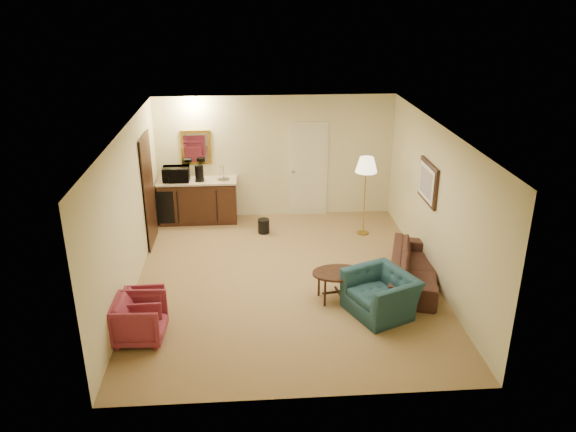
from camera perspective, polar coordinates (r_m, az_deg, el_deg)
name	(u,v)px	position (r m, az deg, el deg)	size (l,w,h in m)	color
ground	(285,279)	(9.64, -0.28, -6.45)	(6.00, 6.00, 0.00)	#98814D
room_walls	(276,170)	(9.67, -1.19, 4.71)	(5.02, 6.01, 2.61)	beige
wetbar_cabinet	(198,201)	(11.96, -9.10, 1.54)	(1.64, 0.58, 0.92)	#321B10
sofa	(415,262)	(9.61, 12.76, -4.58)	(1.95, 0.57, 0.76)	black
teal_armchair	(381,287)	(8.63, 9.43, -7.18)	(0.99, 0.64, 0.86)	#1E424C
rose_chair_near	(144,308)	(8.53, -14.43, -9.00)	(0.58, 0.55, 0.60)	#902F41
rose_chair_far	(140,318)	(8.22, -14.85, -9.94)	(0.68, 0.64, 0.70)	#902F41
coffee_table	(338,285)	(9.00, 5.13, -7.03)	(0.84, 0.57, 0.48)	#321D10
floor_lamp	(365,196)	(11.18, 7.80, 2.00)	(0.43, 0.43, 1.61)	#AE903A
waste_bin	(264,226)	(11.36, -2.48, -1.03)	(0.23, 0.23, 0.29)	black
microwave	(176,173)	(11.77, -11.31, 4.35)	(0.54, 0.30, 0.37)	black
coffee_maker	(199,173)	(11.70, -8.99, 4.31)	(0.18, 0.18, 0.33)	black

